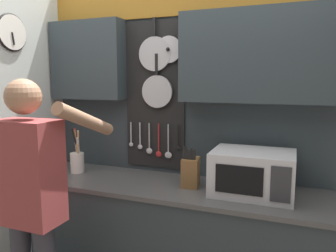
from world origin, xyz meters
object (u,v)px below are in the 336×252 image
(knife_block, at_px, (191,171))
(person, at_px, (31,193))
(utensil_crock, at_px, (77,160))
(microwave, at_px, (253,173))

(knife_block, relative_size, person, 0.17)
(knife_block, distance_m, utensil_crock, 0.93)
(microwave, distance_m, knife_block, 0.41)
(microwave, xyz_separation_m, utensil_crock, (-1.35, 0.00, -0.04))
(knife_block, bearing_deg, person, -139.97)
(utensil_crock, distance_m, person, 0.67)
(knife_block, bearing_deg, utensil_crock, 179.85)
(person, bearing_deg, knife_block, 40.03)
(knife_block, bearing_deg, microwave, -0.04)
(microwave, relative_size, person, 0.31)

